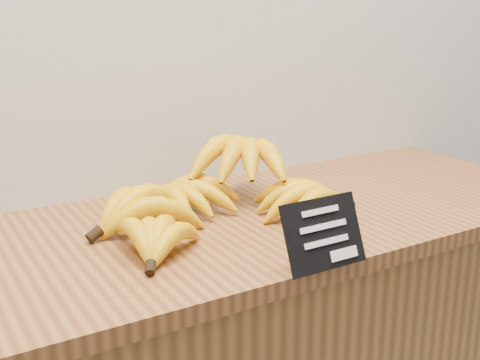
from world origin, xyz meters
name	(u,v)px	position (x,y,z in m)	size (l,w,h in m)	color
counter_top	(227,227)	(-0.06, 2.75, 0.92)	(1.49, 0.54, 0.03)	brown
chalkboard_sign	(324,234)	(-0.03, 2.49, 0.98)	(0.14, 0.01, 0.11)	black
banana_pile	(214,193)	(-0.07, 2.77, 0.98)	(0.52, 0.35, 0.13)	#E8B109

